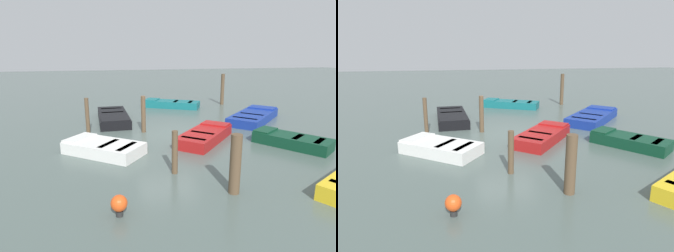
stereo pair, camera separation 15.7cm
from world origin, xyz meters
The scene contains 13 objects.
ground_plane centered at (0.00, 0.00, 0.00)m, with size 80.00×80.00×0.00m, color #4C5B56.
rowboat_black centered at (-2.76, -2.18, 0.22)m, with size 3.81×1.55×0.46m.
rowboat_dark_green centered at (2.45, 4.11, 0.22)m, with size 2.78×2.44×0.46m.
rowboat_teal centered at (-5.72, 1.40, 0.22)m, with size 2.50×3.43×0.46m.
rowboat_white centered at (1.90, -2.63, 0.22)m, with size 2.64×2.89×0.46m.
rowboat_blue centered at (-1.50, 4.65, 0.22)m, with size 3.74×3.70×0.46m.
rowboat_red centered at (1.21, 1.20, 0.22)m, with size 3.09×2.89×0.46m.
mooring_piling_mid_right centered at (-0.64, -3.26, 0.77)m, with size 0.16×0.16×1.53m, color brown.
mooring_piling_mid_left centered at (5.47, 0.53, 0.75)m, with size 0.27×0.27×1.51m, color brown.
mooring_piling_near_left centered at (-0.53, -0.96, 0.78)m, with size 0.19×0.19×1.56m, color brown.
mooring_piling_far_right centered at (4.00, -0.64, 0.63)m, with size 0.17×0.17×1.26m, color brown.
mooring_piling_center centered at (-6.08, 4.81, 0.97)m, with size 0.22×0.22×1.94m, color brown.
marker_buoy centered at (5.95, -2.29, 0.29)m, with size 0.36×0.36×0.48m.
Camera 2 is at (11.73, -2.28, 3.46)m, focal length 31.73 mm.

